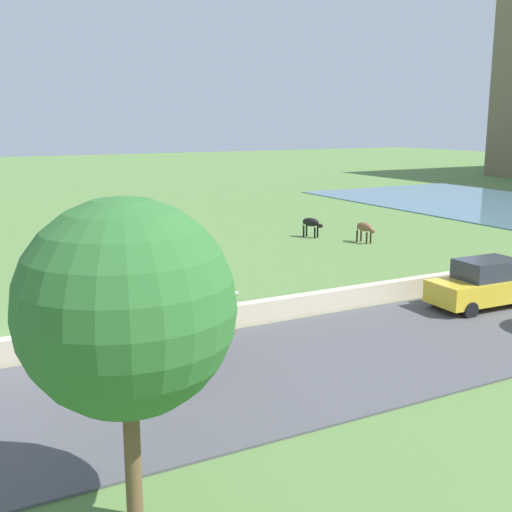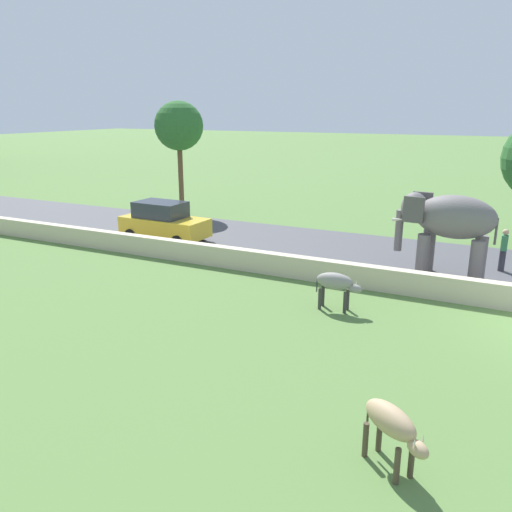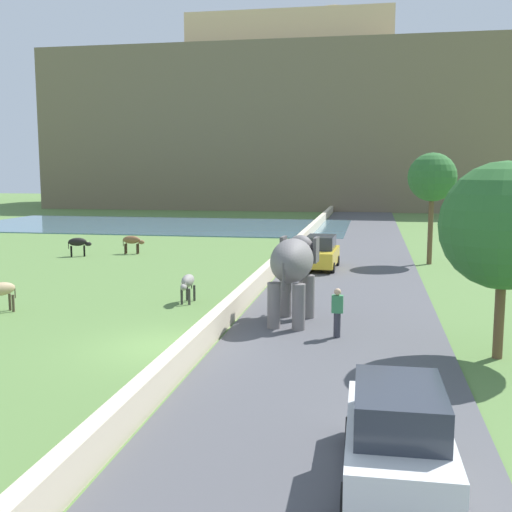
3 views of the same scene
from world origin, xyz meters
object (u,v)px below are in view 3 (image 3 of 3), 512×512
(cow_black, at_px, (78,243))
(cow_grey, at_px, (188,282))
(car_yellow, at_px, (320,253))
(car_white, at_px, (398,435))
(person_beside_elephant, at_px, (337,312))
(cow_brown, at_px, (132,241))
(elephant, at_px, (293,265))

(cow_black, height_order, cow_grey, same)
(car_yellow, height_order, cow_grey, car_yellow)
(cow_grey, bearing_deg, car_yellow, 64.45)
(car_yellow, relative_size, car_white, 1.01)
(person_beside_elephant, relative_size, car_yellow, 0.40)
(cow_brown, xyz_separation_m, cow_grey, (7.67, -13.59, 0.00))
(person_beside_elephant, height_order, cow_black, person_beside_elephant)
(person_beside_elephant, xyz_separation_m, car_white, (1.50, -9.18, 0.03))
(car_white, relative_size, cow_brown, 2.85)
(cow_brown, relative_size, cow_grey, 1.01)
(person_beside_elephant, bearing_deg, car_white, -80.70)
(car_white, distance_m, cow_brown, 31.19)
(cow_brown, relative_size, cow_black, 1.01)
(car_yellow, height_order, car_white, same)
(person_beside_elephant, height_order, car_white, car_white)
(cow_black, bearing_deg, car_white, -54.45)
(car_yellow, distance_m, cow_brown, 12.88)
(car_white, xyz_separation_m, cow_brown, (-15.36, 27.14, -0.06))
(person_beside_elephant, xyz_separation_m, car_yellow, (-1.64, 13.87, 0.03))
(car_white, relative_size, cow_black, 2.87)
(elephant, bearing_deg, cow_brown, 127.20)
(person_beside_elephant, bearing_deg, elephant, 131.31)
(cow_grey, bearing_deg, cow_black, 131.41)
(car_yellow, height_order, cow_brown, car_yellow)
(car_yellow, xyz_separation_m, car_white, (3.15, -23.05, 0.00))
(elephant, relative_size, cow_grey, 2.53)
(cow_brown, bearing_deg, cow_grey, -60.57)
(person_beside_elephant, height_order, car_yellow, car_yellow)
(cow_black, bearing_deg, person_beside_elephant, -44.28)
(car_yellow, bearing_deg, cow_grey, -115.55)
(car_yellow, relative_size, cow_grey, 2.92)
(cow_brown, distance_m, cow_black, 3.30)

